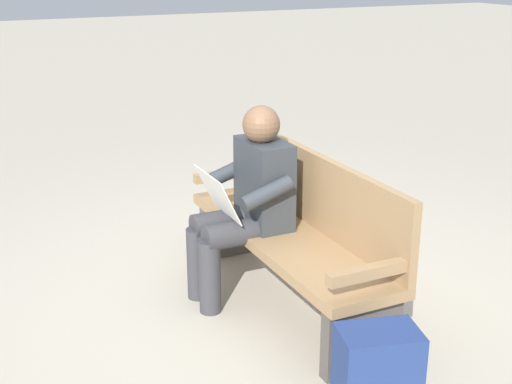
# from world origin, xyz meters

# --- Properties ---
(ground_plane) EXTENTS (40.00, 40.00, 0.00)m
(ground_plane) POSITION_xyz_m (0.00, 0.00, 0.00)
(ground_plane) COLOR #B7AD99
(bench_near) EXTENTS (1.80, 0.49, 0.90)m
(bench_near) POSITION_xyz_m (-0.00, -0.07, 0.46)
(bench_near) COLOR #9E7A51
(bench_near) RESTS_ON ground
(person_seated) EXTENTS (0.57, 0.57, 1.18)m
(person_seated) POSITION_xyz_m (0.20, 0.16, 0.63)
(person_seated) COLOR #33383D
(person_seated) RESTS_ON ground
(backpack) EXTENTS (0.35, 0.41, 0.45)m
(backpack) POSITION_xyz_m (-1.14, 0.15, 0.22)
(backpack) COLOR navy
(backpack) RESTS_ON ground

